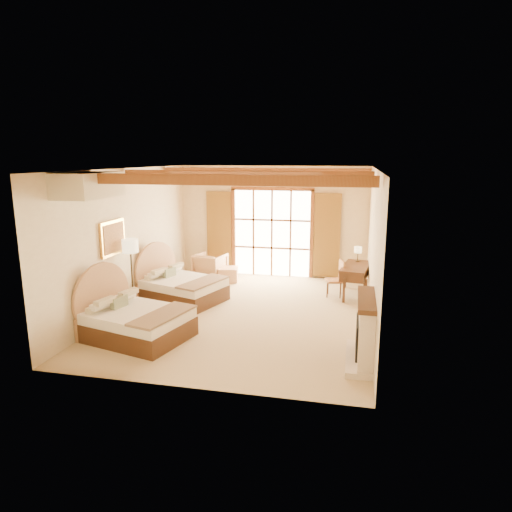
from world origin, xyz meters
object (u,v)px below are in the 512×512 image
(desk, at_px, (355,279))
(nightstand, at_px, (121,309))
(bed_near, at_px, (131,319))
(armchair, at_px, (210,266))
(bed_far, at_px, (178,286))

(desk, bearing_deg, nightstand, -140.77)
(bed_near, xyz_separation_m, armchair, (0.16, 4.49, 0.00))
(bed_near, height_order, desk, bed_near)
(bed_far, distance_m, armchair, 2.08)
(bed_far, xyz_separation_m, desk, (4.23, 1.37, 0.05))
(nightstand, bearing_deg, armchair, 58.12)
(nightstand, distance_m, desk, 5.71)
(bed_far, bearing_deg, armchair, 104.44)
(bed_near, xyz_separation_m, bed_far, (0.01, 2.41, -0.01))
(bed_far, bearing_deg, nightstand, -93.93)
(bed_near, bearing_deg, desk, 56.22)
(armchair, bearing_deg, nightstand, 88.02)
(bed_near, height_order, nightstand, bed_near)
(bed_far, bearing_deg, desk, 36.47)
(armchair, bearing_deg, desk, -179.44)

